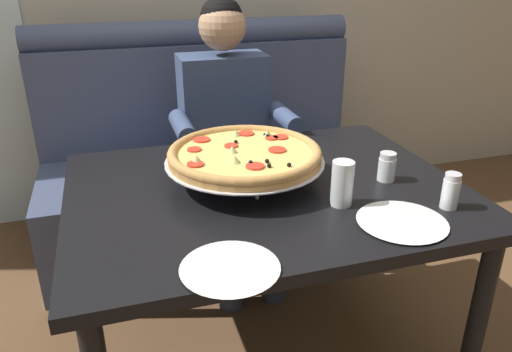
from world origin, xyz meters
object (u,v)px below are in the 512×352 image
Objects in this scene: shaker_oregano at (450,193)px; pizza at (245,155)px; diner_main at (229,127)px; shaker_parmesan at (387,169)px; dining_table at (266,208)px; booth_bench at (209,169)px; plate_near_right at (230,266)px; drinking_glass at (342,186)px; plate_near_left at (402,220)px.

pizza is at bearing 145.57° from shaker_oregano.
diner_main is 0.85m from shaker_parmesan.
dining_table is at bearing 147.76° from shaker_oregano.
dining_table is at bearing -90.00° from booth_bench.
plate_near_right reaches higher than dining_table.
booth_bench is at bearing 111.49° from shaker_parmesan.
shaker_parmesan is 0.70× the size of drinking_glass.
diner_main is at bearing 85.87° from dining_table.
shaker_parmesan is at bearing -68.51° from booth_bench.
drinking_glass is (0.23, -0.25, -0.03)m from pizza.
shaker_oregano is 0.79× the size of drinking_glass.
pizza reaches higher than shaker_oregano.
shaker_oregano is 0.72m from plate_near_right.
shaker_parmesan is at bearing 27.83° from drinking_glass.
pizza is at bearing 70.18° from plate_near_right.
diner_main is at bearing 75.94° from plate_near_right.
shaker_parmesan is 0.25m from shaker_oregano.
pizza is 2.05× the size of plate_near_left.
booth_bench is 3.17× the size of pizza.
drinking_glass is (0.41, 0.24, 0.05)m from plate_near_right.
booth_bench is 0.41m from diner_main.
booth_bench is 1.00m from pizza.
dining_table is 13.01× the size of shaker_parmesan.
shaker_parmesan is (0.46, -0.13, -0.05)m from pizza.
diner_main reaches higher than booth_bench.
booth_bench is at bearing 86.54° from pizza.
pizza is at bearing -99.39° from diner_main.
plate_near_left is (-0.19, -0.04, -0.04)m from shaker_oregano.
plate_near_right is (-0.64, -0.36, -0.03)m from shaker_parmesan.
plate_near_right is (-0.28, -1.12, 0.03)m from diner_main.
booth_bench is 1.31× the size of dining_table.
plate_near_right is (-0.71, -0.12, -0.04)m from shaker_oregano.
diner_main is (0.05, -0.27, 0.31)m from booth_bench.
booth_bench is at bearing 100.68° from diner_main.
dining_table is at bearing 61.54° from plate_near_right.
booth_bench is 6.51× the size of plate_near_left.
plate_near_right is at bearing -118.46° from dining_table.
drinking_glass is at bearing -152.17° from shaker_parmesan.
shaker_oregano is at bearing -34.43° from pizza.
dining_table is at bearing -49.50° from pizza.
shaker_parmesan reaches higher than plate_near_right.
booth_bench is at bearing 110.83° from shaker_oregano.
plate_near_left reaches higher than dining_table.
shaker_parmesan is (0.41, -0.07, 0.12)m from dining_table.
drinking_glass reaches higher than plate_near_right.
plate_near_right is (-0.53, -0.08, 0.00)m from plate_near_left.
booth_bench is 1.45m from plate_near_right.
diner_main reaches higher than plate_near_left.
shaker_oregano is (0.48, -1.27, 0.38)m from booth_bench.
shaker_oregano is at bearing -66.66° from diner_main.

